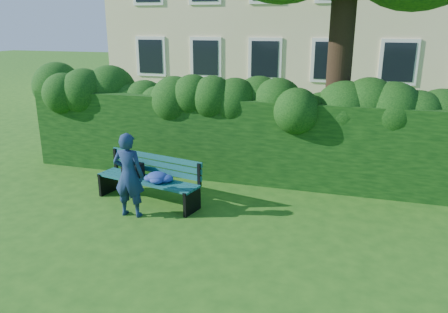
% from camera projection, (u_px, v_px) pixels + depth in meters
% --- Properties ---
extents(ground, '(80.00, 80.00, 0.00)m').
position_uv_depth(ground, '(214.00, 216.00, 7.84)').
color(ground, '#245917').
rests_on(ground, ground).
extents(hedge, '(10.00, 1.00, 1.80)m').
position_uv_depth(hedge, '(245.00, 138.00, 9.59)').
color(hedge, black).
rests_on(hedge, ground).
extents(park_bench, '(2.20, 1.00, 0.89)m').
position_uv_depth(park_bench, '(149.00, 177.00, 8.36)').
color(park_bench, '#104D52').
rests_on(park_bench, ground).
extents(man_reading, '(0.58, 0.39, 1.53)m').
position_uv_depth(man_reading, '(129.00, 175.00, 7.67)').
color(man_reading, navy).
rests_on(man_reading, ground).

